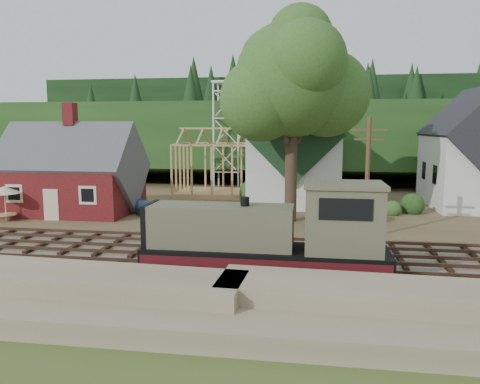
# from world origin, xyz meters

# --- Properties ---
(ground) EXTENTS (140.00, 140.00, 0.00)m
(ground) POSITION_xyz_m (0.00, 0.00, 0.00)
(ground) COLOR #384C1E
(ground) RESTS_ON ground
(embankment) EXTENTS (64.00, 5.00, 1.60)m
(embankment) POSITION_xyz_m (0.00, -8.50, 0.00)
(embankment) COLOR #7F7259
(embankment) RESTS_ON ground
(railroad_bed) EXTENTS (64.00, 11.00, 0.16)m
(railroad_bed) POSITION_xyz_m (0.00, 0.00, 0.08)
(railroad_bed) COLOR #726B5B
(railroad_bed) RESTS_ON ground
(village_flat) EXTENTS (64.00, 26.00, 0.30)m
(village_flat) POSITION_xyz_m (0.00, 18.00, 0.15)
(village_flat) COLOR brown
(village_flat) RESTS_ON ground
(hillside) EXTENTS (70.00, 28.96, 12.74)m
(hillside) POSITION_xyz_m (0.00, 42.00, 0.00)
(hillside) COLOR #1E3F19
(hillside) RESTS_ON ground
(ridge) EXTENTS (80.00, 20.00, 12.00)m
(ridge) POSITION_xyz_m (0.00, 58.00, 0.00)
(ridge) COLOR black
(ridge) RESTS_ON ground
(depot) EXTENTS (10.80, 7.41, 9.00)m
(depot) POSITION_xyz_m (-16.00, 11.00, 3.21)
(depot) COLOR #501214
(depot) RESTS_ON village_flat
(church) EXTENTS (8.40, 15.17, 13.00)m
(church) POSITION_xyz_m (2.00, 19.68, 5.18)
(church) COLOR silver
(church) RESTS_ON village_flat
(farmhouse) EXTENTS (8.40, 10.80, 10.60)m
(farmhouse) POSITION_xyz_m (18.00, 19.00, 4.87)
(farmhouse) COLOR silver
(farmhouse) RESTS_ON village_flat
(timber_frame) EXTENTS (8.20, 6.20, 6.99)m
(timber_frame) POSITION_xyz_m (-6.00, 22.00, 3.27)
(timber_frame) COLOR tan
(timber_frame) RESTS_ON village_flat
(lattice_tower) EXTENTS (3.20, 3.20, 12.12)m
(lattice_tower) POSITION_xyz_m (-6.00, 28.00, 10.03)
(lattice_tower) COLOR silver
(lattice_tower) RESTS_ON village_flat
(big_tree) EXTENTS (10.90, 8.40, 14.70)m
(big_tree) POSITION_xyz_m (2.17, 10.08, 10.22)
(big_tree) COLOR #38281E
(big_tree) RESTS_ON village_flat
(telegraph_pole_near) EXTENTS (2.20, 0.28, 8.00)m
(telegraph_pole_near) POSITION_xyz_m (7.00, 5.20, 4.25)
(telegraph_pole_near) COLOR #4C331E
(telegraph_pole_near) RESTS_ON ground
(locomotive) EXTENTS (11.62, 2.90, 4.66)m
(locomotive) POSITION_xyz_m (1.80, -3.00, 2.07)
(locomotive) COLOR black
(locomotive) RESTS_ON railroad_bed
(car_blue) EXTENTS (3.21, 3.61, 1.18)m
(car_blue) POSITION_xyz_m (-10.32, 11.57, 0.89)
(car_blue) COLOR #5984BF
(car_blue) RESTS_ON village_flat
(patio_set) EXTENTS (2.39, 2.39, 2.66)m
(patio_set) POSITION_xyz_m (-19.28, 6.74, 2.56)
(patio_set) COLOR silver
(patio_set) RESTS_ON village_flat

